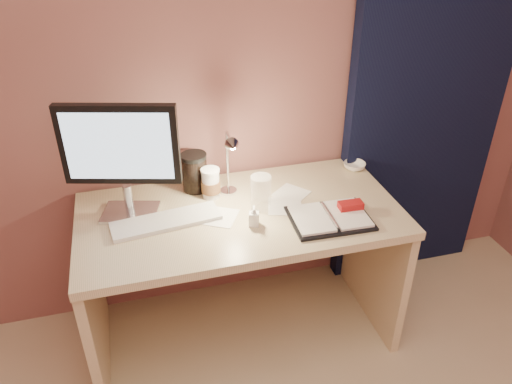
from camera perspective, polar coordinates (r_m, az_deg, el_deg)
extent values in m
plane|color=#8F5653|center=(2.28, -4.28, 13.80)|extent=(3.50, 0.00, 3.50)
cube|color=black|center=(2.67, 19.25, 11.41)|extent=(0.85, 0.08, 2.20)
cube|color=beige|center=(2.19, -1.80, -2.68)|extent=(1.40, 0.70, 0.04)
cube|color=beige|center=(2.39, -18.07, -12.23)|extent=(0.04, 0.66, 0.69)
cube|color=beige|center=(2.61, 13.10, -7.08)|extent=(0.04, 0.66, 0.69)
cube|color=beige|center=(2.63, -3.39, -4.41)|extent=(1.32, 0.03, 0.55)
cube|color=silver|center=(2.22, -14.14, -2.30)|extent=(0.27, 0.22, 0.02)
cylinder|color=silver|center=(2.18, -14.38, -0.74)|extent=(0.04, 0.04, 0.13)
cube|color=black|center=(2.06, -15.31, 5.36)|extent=(0.47, 0.16, 0.34)
cube|color=#BBE1FF|center=(2.04, -15.04, 5.03)|extent=(0.41, 0.12, 0.28)
cube|color=white|center=(2.13, -10.22, -3.29)|extent=(0.47, 0.19, 0.02)
cube|color=black|center=(2.14, 8.42, -3.00)|extent=(0.34, 0.26, 0.01)
cube|color=white|center=(2.11, 6.37, -3.04)|extent=(0.15, 0.23, 0.01)
cube|color=white|center=(2.17, 10.47, -2.45)|extent=(0.15, 0.23, 0.01)
cube|color=#AA0E20|center=(2.19, 10.76, -1.50)|extent=(0.11, 0.06, 0.03)
cube|color=white|center=(2.31, 4.05, -0.17)|extent=(0.19, 0.19, 0.00)
cube|color=white|center=(2.21, 3.32, -1.62)|extent=(0.18, 0.18, 0.00)
cube|color=white|center=(2.15, -4.27, -2.84)|extent=(0.20, 0.20, 0.00)
cylinder|color=white|center=(2.26, -5.19, 0.89)|extent=(0.08, 0.08, 0.13)
cylinder|color=brown|center=(2.26, -5.18, 0.68)|extent=(0.09, 0.09, 0.05)
cylinder|color=white|center=(2.22, -5.28, 2.46)|extent=(0.09, 0.09, 0.01)
cylinder|color=white|center=(2.16, 0.56, -0.06)|extent=(0.09, 0.09, 0.16)
imported|color=white|center=(2.55, 11.20, 2.94)|extent=(0.11, 0.11, 0.03)
imported|color=white|center=(2.07, -0.24, -2.74)|extent=(0.05, 0.05, 0.09)
cylinder|color=black|center=(2.31, -7.02, 2.06)|extent=(0.12, 0.12, 0.16)
cylinder|color=silver|center=(2.31, -3.16, 0.12)|extent=(0.08, 0.08, 0.01)
cylinder|color=silver|center=(2.24, -3.27, 3.45)|extent=(0.01, 0.01, 0.29)
cone|color=silver|center=(2.06, -2.47, 5.23)|extent=(0.06, 0.05, 0.06)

